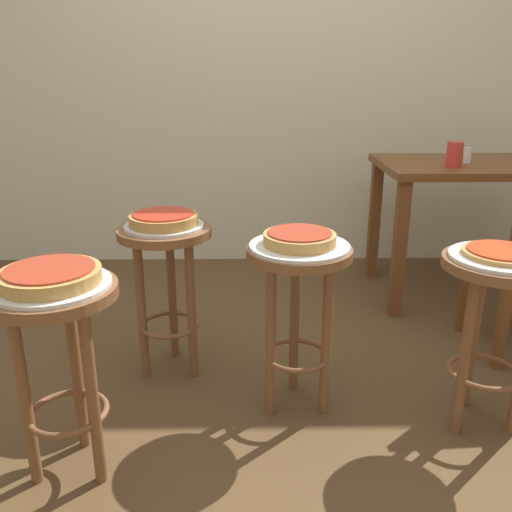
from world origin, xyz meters
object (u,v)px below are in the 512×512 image
(serving_plate_middle, at_px, (501,257))
(pizza_leftside, at_px, (300,238))
(stool_middle, at_px, (494,305))
(stool_foreground, at_px, (58,338))
(stool_leftside, at_px, (298,291))
(pizza_foreground, at_px, (50,276))
(pizza_middle, at_px, (502,253))
(cup_near_edge, at_px, (454,154))
(stool_rear, at_px, (166,267))
(pizza_rear, at_px, (164,219))
(dining_table, at_px, (478,185))
(serving_plate_leftside, at_px, (299,246))
(condiment_shaker, at_px, (467,155))
(serving_plate_rear, at_px, (164,226))
(serving_plate_foreground, at_px, (51,285))

(serving_plate_middle, distance_m, pizza_leftside, 0.66)
(stool_middle, height_order, pizza_leftside, pizza_leftside)
(stool_foreground, bearing_deg, stool_leftside, 25.21)
(pizza_foreground, distance_m, pizza_middle, 1.41)
(stool_leftside, bearing_deg, cup_near_edge, 47.27)
(stool_rear, distance_m, pizza_rear, 0.20)
(stool_foreground, xyz_separation_m, pizza_foreground, (0.00, 0.00, 0.20))
(pizza_rear, distance_m, dining_table, 1.76)
(stool_foreground, xyz_separation_m, stool_rear, (0.23, 0.61, 0.00))
(stool_foreground, distance_m, serving_plate_leftside, 0.84)
(dining_table, bearing_deg, cup_near_edge, -144.63)
(pizza_leftside, bearing_deg, condiment_shaker, 47.31)
(pizza_middle, bearing_deg, pizza_rear, 161.31)
(pizza_foreground, height_order, stool_middle, pizza_foreground)
(pizza_foreground, bearing_deg, pizza_middle, 9.03)
(pizza_foreground, relative_size, pizza_middle, 1.14)
(serving_plate_middle, bearing_deg, cup_near_edge, 78.92)
(pizza_middle, bearing_deg, condiment_shaker, 74.67)
(stool_middle, distance_m, serving_plate_rear, 1.23)
(stool_middle, xyz_separation_m, serving_plate_rear, (-1.16, 0.39, 0.17))
(pizza_middle, bearing_deg, pizza_foreground, -170.97)
(serving_plate_middle, xyz_separation_m, stool_leftside, (-0.65, 0.13, -0.17))
(serving_plate_middle, height_order, stool_leftside, serving_plate_middle)
(serving_plate_foreground, height_order, serving_plate_rear, same)
(serving_plate_leftside, bearing_deg, pizza_middle, -11.12)
(stool_middle, height_order, pizza_rear, pizza_rear)
(stool_rear, bearing_deg, stool_middle, -18.69)
(serving_plate_rear, xyz_separation_m, dining_table, (1.57, 0.81, -0.00))
(stool_foreground, relative_size, dining_table, 0.59)
(serving_plate_rear, relative_size, condiment_shaker, 3.95)
(pizza_middle, xyz_separation_m, stool_rear, (-1.16, 0.39, -0.19))
(serving_plate_leftside, distance_m, serving_plate_rear, 0.57)
(pizza_middle, bearing_deg, serving_plate_rear, 161.31)
(stool_foreground, xyz_separation_m, stool_middle, (1.39, 0.22, 0.00))
(pizza_leftside, distance_m, cup_near_edge, 1.27)
(pizza_foreground, distance_m, serving_plate_middle, 1.41)
(stool_middle, xyz_separation_m, pizza_middle, (0.00, 0.00, 0.19))
(pizza_middle, bearing_deg, stool_foreground, -170.97)
(stool_foreground, bearing_deg, pizza_middle, 9.03)
(stool_leftside, height_order, serving_plate_leftside, serving_plate_leftside)
(stool_rear, bearing_deg, serving_plate_leftside, -27.45)
(stool_leftside, xyz_separation_m, condiment_shaker, (0.97, 1.06, 0.32))
(pizza_foreground, distance_m, stool_leftside, 0.84)
(serving_plate_middle, bearing_deg, stool_leftside, 168.88)
(stool_middle, relative_size, stool_rear, 1.00)
(pizza_foreground, bearing_deg, dining_table, 38.27)
(serving_plate_leftside, relative_size, stool_rear, 0.56)
(condiment_shaker, bearing_deg, pizza_rear, -151.88)
(serving_plate_foreground, distance_m, serving_plate_leftside, 0.82)
(serving_plate_middle, distance_m, serving_plate_leftside, 0.66)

